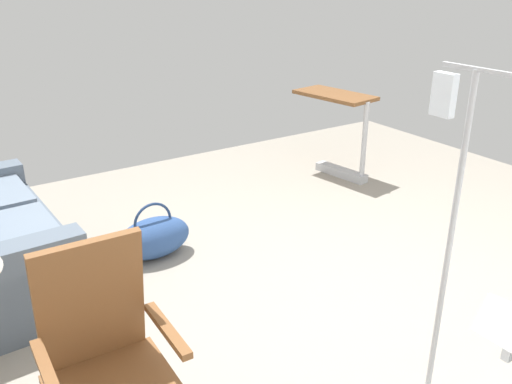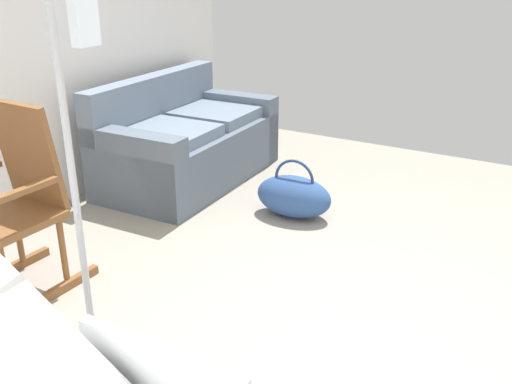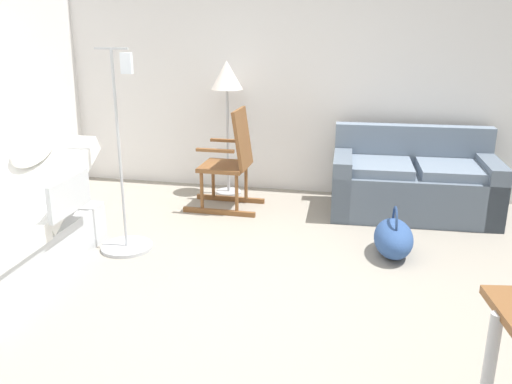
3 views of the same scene
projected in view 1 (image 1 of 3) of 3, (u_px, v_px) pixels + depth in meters
name	position (u px, v px, depth m)	size (l,w,h in m)	color
ground_plane	(355.00, 294.00, 3.59)	(6.31, 6.31, 0.00)	gray
rocking_chair	(107.00, 370.00, 2.18)	(0.77, 0.51, 1.05)	brown
overbed_table	(340.00, 125.00, 5.45)	(0.87, 0.52, 0.84)	#B2B5BA
duffel_bag	(154.00, 237.00, 4.01)	(0.35, 0.58, 0.43)	#2D4C84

